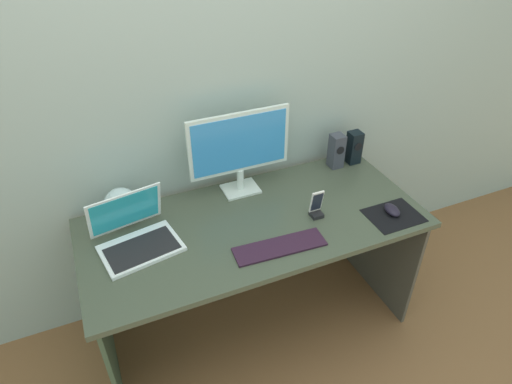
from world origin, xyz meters
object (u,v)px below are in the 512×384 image
Objects in this scene: laptop at (136,236)px; mouse at (392,210)px; speaker_near_monitor at (336,151)px; monitor at (240,148)px; phone_in_dock at (316,207)px; fishbowl at (121,205)px; speaker_right at (354,147)px; keyboard_external at (280,247)px.

laptop is 1.18m from mouse.
speaker_near_monitor is at bearing 98.24° from mouse.
monitor reaches higher than phone_in_dock.
laptop reaches higher than fishbowl.
phone_in_dock is (0.81, -0.14, 0.00)m from laptop.
speaker_right is (0.68, 0.01, -0.15)m from monitor.
monitor is 2.66× the size of speaker_near_monitor.
mouse is at bearing -20.74° from phone_in_dock.
speaker_near_monitor is at bearing 0.88° from monitor.
speaker_right is 1.26m from fishbowl.
laptop reaches higher than mouse.
keyboard_external is at bearing -174.44° from mouse.
monitor is at bearing 19.34° from laptop.
speaker_right is 0.49m from mouse.
fishbowl is 0.90m from phone_in_dock.
speaker_near_monitor reaches higher than fishbowl.
keyboard_external is at bearing -145.06° from speaker_right.
mouse is at bearing -38.20° from monitor.
monitor is 3.19× the size of fishbowl.
speaker_near_monitor is 0.47m from phone_in_dock.
keyboard_external is 0.59m from mouse.
fishbowl is 1.15× the size of phone_in_dock.
speaker_near_monitor is at bearing 47.52° from phone_in_dock.
phone_in_dock is (-0.31, -0.34, -0.05)m from speaker_near_monitor.
speaker_near_monitor is 1.92× the size of mouse.
laptop is (-0.57, -0.20, -0.20)m from monitor.
monitor is 0.78m from mouse.
speaker_right is 0.96× the size of speaker_near_monitor.
laptop reaches higher than keyboard_external.
speaker_near_monitor is at bearing -0.07° from fishbowl.
phone_in_dock is (0.84, -0.35, -0.03)m from fishbowl.
speaker_right is 0.84m from keyboard_external.
monitor is at bearing 147.01° from mouse.
fishbowl is at bearing 179.93° from speaker_near_monitor.
fishbowl is (-0.59, 0.01, -0.17)m from monitor.
speaker_right is at bearing 38.76° from phone_in_dock.
laptop is 2.68× the size of phone_in_dock.
keyboard_external is 4.06× the size of mouse.
speaker_near_monitor is 1.38× the size of phone_in_dock.
speaker_near_monitor is 0.47× the size of keyboard_external.
fishbowl is 0.76m from keyboard_external.
laptop is at bearing -84.20° from fishbowl.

